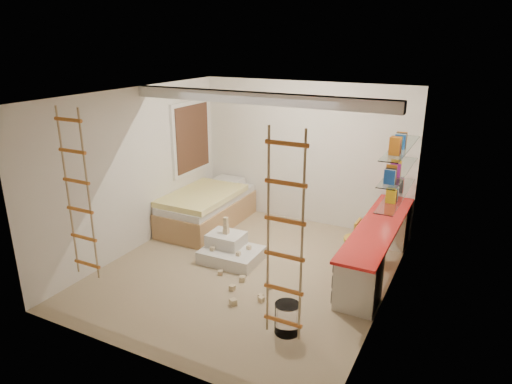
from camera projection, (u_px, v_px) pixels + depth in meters
The scene contains 15 objects.
floor at pixel (247, 270), 6.85m from camera, with size 4.50×4.50×0.00m, color tan.
ceiling_beam at pixel (256, 98), 6.29m from camera, with size 4.00×0.18×0.16m, color white.
window_frame at pixel (191, 138), 8.46m from camera, with size 0.06×1.15×1.35m, color white.
window_blind at pixel (193, 138), 8.44m from camera, with size 0.02×1.00×1.20m, color #4C2D1E.
rope_ladder_left at pixel (78, 196), 5.46m from camera, with size 0.41×0.04×2.13m, color #C17321, non-canonical shape.
rope_ladder_right at pixel (285, 239), 4.30m from camera, with size 0.41×0.04×2.13m, color #C66B21, non-canonical shape.
waste_bin at pixel (287, 318), 5.35m from camera, with size 0.30×0.30×0.38m, color white.
desk at pixel (377, 246), 6.71m from camera, with size 0.56×2.80×0.75m.
shelves at pixel (399, 171), 6.51m from camera, with size 0.25×1.80×0.71m.
bed at pixel (207, 208), 8.41m from camera, with size 1.02×2.00×0.69m.
task_lamp at pixel (392, 181), 7.30m from camera, with size 0.14×0.36×0.57m.
swivel_chair at pixel (356, 249), 6.91m from camera, with size 0.44×0.44×0.74m.
play_platform at pixel (230, 250), 7.13m from camera, with size 0.90×0.71×0.40m.
toy_blocks at pixel (237, 263), 6.63m from camera, with size 1.24×1.26×0.67m.
books at pixel (400, 163), 6.47m from camera, with size 0.14×0.64×0.92m.
Camera 1 is at (2.90, -5.38, 3.32)m, focal length 32.00 mm.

